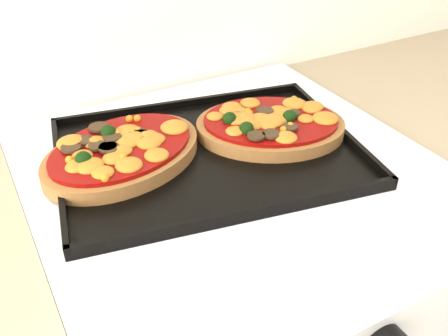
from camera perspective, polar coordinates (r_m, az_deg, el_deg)
baking_tray at (r=0.77m, az=-1.80°, el=1.95°), size 0.50×0.41×0.02m
pizza_left at (r=0.75m, az=-11.56°, el=1.97°), size 0.29×0.25×0.04m
pizza_right at (r=0.81m, az=5.33°, el=5.04°), size 0.30×0.27×0.04m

